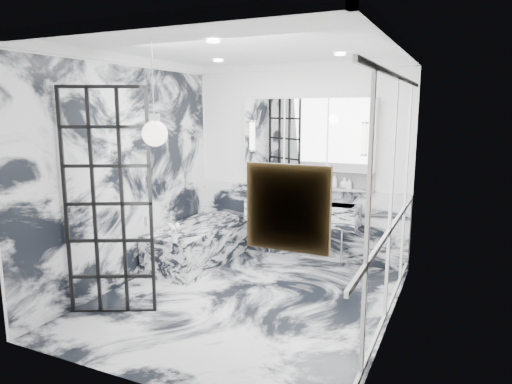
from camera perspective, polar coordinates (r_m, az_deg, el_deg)
The scene contains 25 objects.
floor at distance 5.39m, azimuth -1.55°, elevation -13.35°, with size 3.60×3.60×0.00m, color silver.
ceiling at distance 4.98m, azimuth -1.72°, elevation 17.66°, with size 3.60×3.60×0.00m, color white.
wall_back at distance 6.64m, azimuth 5.35°, elevation 3.66°, with size 3.60×3.60×0.00m, color white.
wall_front at distance 3.51m, azimuth -14.92°, elevation -2.57°, with size 3.60×3.60×0.00m, color white.
wall_left at distance 5.88m, azimuth -15.73°, elevation 2.47°, with size 3.60×3.60×0.00m, color white.
wall_right at distance 4.52m, azimuth 16.82°, elevation 0.16°, with size 3.60×3.60×0.00m, color white.
marble_clad_back at distance 6.77m, azimuth 5.15°, elevation -3.73°, with size 3.18×0.05×1.05m, color silver.
marble_clad_left at distance 5.88m, azimuth -15.59°, elevation 1.89°, with size 0.02×3.56×2.68m, color silver.
panel_molding at distance 4.54m, azimuth 16.51°, elevation -1.06°, with size 0.03×3.40×2.30m, color white.
soap_bottle_a at distance 6.42m, azimuth 9.81°, elevation 1.41°, with size 0.08×0.08×0.20m, color #8C5919.
soap_bottle_b at distance 6.37m, azimuth 11.57°, elevation 1.09°, with size 0.07×0.07×0.15m, color #4C4C51.
soap_bottle_c at distance 6.38m, azimuth 11.01°, elevation 1.11°, with size 0.12×0.12×0.15m, color silver.
face_pot at distance 6.60m, azimuth 4.66°, elevation 1.58°, with size 0.15×0.15×0.15m, color white.
amber_bottle at distance 6.43m, azimuth 9.61°, elevation 1.00°, with size 0.04×0.04×0.10m, color #8C5919.
flower_vase at distance 5.72m, azimuth -10.16°, elevation -5.61°, with size 0.08×0.08×0.12m, color silver.
crittall_door at distance 4.99m, azimuth -18.00°, elevation -1.41°, with size 0.88×0.04×2.38m, color black, non-canonical shape.
artwork at distance 2.91m, azimuth 4.00°, elevation -1.99°, with size 0.46×0.04×0.46m, color #B23E12.
pendant_light at distance 4.06m, azimuth -12.54°, elevation 7.14°, with size 0.22×0.22×0.22m, color white.
trough_sink at distance 6.47m, azimuth 5.77°, elevation -2.53°, with size 1.60×0.45×0.30m, color silver.
ledge at distance 6.56m, azimuth 6.30°, elevation 0.66°, with size 1.90×0.14×0.04m, color silver.
subway_tile at distance 6.60m, azimuth 6.49°, elevation 1.89°, with size 1.90×0.03×0.23m, color white.
mirror_cabinet at distance 6.49m, azimuth 6.44°, elevation 7.21°, with size 1.90×0.16×1.00m, color white.
sconce_left at distance 6.71m, azimuth -0.53°, elevation 7.03°, with size 0.07×0.07×0.40m, color white.
sconce_right at distance 6.18m, azimuth 13.42°, elevation 6.48°, with size 0.07×0.07×0.40m, color white.
bathtub at distance 6.57m, azimuth -7.30°, elevation -6.47°, with size 0.75×1.65×0.55m, color silver.
Camera 1 is at (2.21, -4.41, 2.16)m, focal length 32.00 mm.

